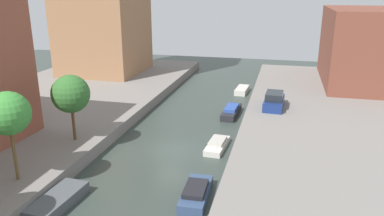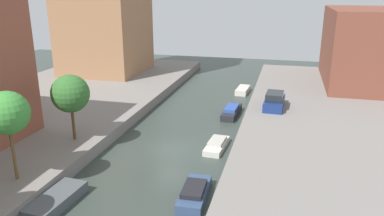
# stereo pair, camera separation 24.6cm
# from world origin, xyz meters

# --- Properties ---
(ground_plane) EXTENTS (84.00, 84.00, 0.00)m
(ground_plane) POSITION_xyz_m (0.00, 0.00, 0.00)
(ground_plane) COLOR #333D38
(quay_left) EXTENTS (20.00, 64.00, 1.00)m
(quay_left) POSITION_xyz_m (-15.00, 0.00, 0.50)
(quay_left) COLOR gray
(quay_left) RESTS_ON ground_plane
(quay_right) EXTENTS (20.00, 64.00, 1.00)m
(quay_right) POSITION_xyz_m (15.00, 0.00, 0.50)
(quay_right) COLOR gray
(quay_right) RESTS_ON ground_plane
(low_block_right) EXTENTS (10.00, 15.80, 8.96)m
(low_block_right) POSITION_xyz_m (18.00, 23.20, 5.48)
(low_block_right) COLOR brown
(low_block_right) RESTS_ON quay_right
(street_tree_1) EXTENTS (2.59, 2.59, 5.57)m
(street_tree_1) POSITION_xyz_m (-7.12, -8.55, 5.26)
(street_tree_1) COLOR brown
(street_tree_1) RESTS_ON quay_left
(street_tree_2) EXTENTS (2.88, 2.88, 5.10)m
(street_tree_2) POSITION_xyz_m (-7.12, -1.95, 4.65)
(street_tree_2) COLOR brown
(street_tree_2) RESTS_ON quay_left
(parked_car) EXTENTS (2.00, 4.45, 1.60)m
(parked_car) POSITION_xyz_m (7.55, 10.10, 1.67)
(parked_car) COLOR navy
(parked_car) RESTS_ON quay_right
(moored_boat_left_2) EXTENTS (1.98, 4.20, 0.69)m
(moored_boat_left_2) POSITION_xyz_m (-4.05, -9.22, 0.34)
(moored_boat_left_2) COLOR #4C5156
(moored_boat_left_2) RESTS_ON ground_plane
(moored_boat_right_2) EXTENTS (1.66, 4.04, 0.88)m
(moored_boat_right_2) POSITION_xyz_m (3.62, -6.46, 0.38)
(moored_boat_right_2) COLOR #33476B
(moored_boat_right_2) RESTS_ON ground_plane
(moored_boat_right_3) EXTENTS (1.56, 3.71, 0.72)m
(moored_boat_right_3) POSITION_xyz_m (3.54, 1.23, 0.31)
(moored_boat_right_3) COLOR beige
(moored_boat_right_3) RESTS_ON ground_plane
(moored_boat_right_4) EXTENTS (1.54, 4.62, 0.96)m
(moored_boat_right_4) POSITION_xyz_m (3.45, 9.65, 0.41)
(moored_boat_right_4) COLOR #232328
(moored_boat_right_4) RESTS_ON ground_plane
(moored_boat_right_5) EXTENTS (1.52, 3.47, 0.65)m
(moored_boat_right_5) POSITION_xyz_m (3.49, 18.45, 0.32)
(moored_boat_right_5) COLOR beige
(moored_boat_right_5) RESTS_ON ground_plane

